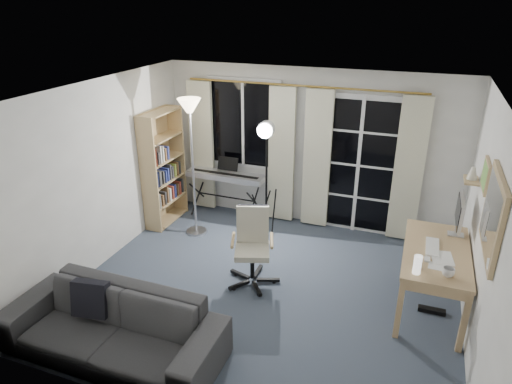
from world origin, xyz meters
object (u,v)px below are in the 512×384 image
at_px(desk, 436,258).
at_px(monitor, 459,213).
at_px(sofa, 111,318).
at_px(studio_light, 266,143).
at_px(bookshelf, 161,171).
at_px(mug, 449,271).
at_px(office_chair, 253,239).
at_px(torchiere_lamp, 191,127).
at_px(keyboard_piano, 226,177).

relative_size(desk, monitor, 2.60).
relative_size(monitor, sofa, 0.24).
distance_m(studio_light, sofa, 3.12).
xyz_separation_m(bookshelf, mug, (4.10, -1.38, -0.04)).
bearing_deg(studio_light, office_chair, -83.29).
bearing_deg(office_chair, desk, -14.84).
relative_size(torchiere_lamp, mug, 16.70).
bearing_deg(office_chair, studio_light, 82.52).
bearing_deg(mug, desk, 101.31).
relative_size(keyboard_piano, studio_light, 0.71).
relative_size(studio_light, office_chair, 1.85).
distance_m(torchiere_lamp, mug, 3.74).
bearing_deg(desk, sofa, -147.46).
relative_size(bookshelf, monitor, 3.31).
bearing_deg(keyboard_piano, sofa, -85.55).
height_order(bookshelf, sofa, bookshelf).
xyz_separation_m(bookshelf, sofa, (1.07, -2.77, -0.41)).
bearing_deg(sofa, keyboard_piano, 93.92).
distance_m(desk, sofa, 3.49).
bearing_deg(torchiere_lamp, sofa, -80.87).
height_order(studio_light, desk, studio_light).
bearing_deg(office_chair, sofa, -134.35).
distance_m(keyboard_piano, monitor, 3.47).
bearing_deg(mug, studio_light, 148.31).
relative_size(office_chair, monitor, 1.79).
height_order(studio_light, sofa, studio_light).
xyz_separation_m(studio_light, sofa, (-0.58, -2.90, -0.99)).
relative_size(keyboard_piano, monitor, 2.36).
height_order(mug, sofa, mug).
bearing_deg(office_chair, torchiere_lamp, 126.69).
xyz_separation_m(keyboard_piano, office_chair, (1.03, -1.51, -0.13)).
xyz_separation_m(keyboard_piano, desk, (3.14, -1.36, -0.04)).
relative_size(bookshelf, office_chair, 1.86).
bearing_deg(monitor, keyboard_piano, 164.54).
distance_m(bookshelf, sofa, 3.00).
xyz_separation_m(desk, monitor, (0.20, 0.45, 0.37)).
relative_size(desk, mug, 11.41).
bearing_deg(keyboard_piano, torchiere_lamp, -106.19).
distance_m(office_chair, desk, 2.12).
xyz_separation_m(studio_light, desk, (2.35, -1.01, -0.77)).
xyz_separation_m(bookshelf, desk, (4.00, -0.88, -0.19)).
relative_size(bookshelf, studio_light, 1.00).
bearing_deg(bookshelf, torchiere_lamp, -15.47).
height_order(bookshelf, studio_light, bookshelf).
relative_size(torchiere_lamp, studio_light, 1.15).
height_order(bookshelf, mug, bookshelf).
bearing_deg(monitor, mug, -96.08).
xyz_separation_m(keyboard_piano, mug, (3.24, -1.86, 0.11)).
relative_size(monitor, mug, 4.39).
distance_m(mug, sofa, 3.36).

